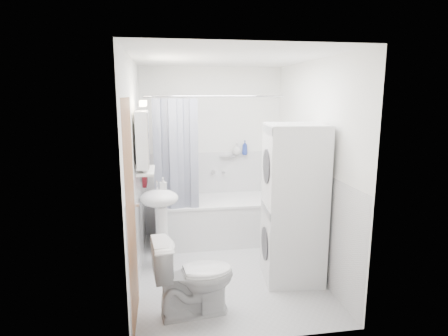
{
  "coord_description": "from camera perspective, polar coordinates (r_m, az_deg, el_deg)",
  "views": [
    {
      "loc": [
        -0.69,
        -4.01,
        2.02
      ],
      "look_at": [
        -0.01,
        0.15,
        1.19
      ],
      "focal_mm": 30.0,
      "sensor_mm": 36.0,
      "label": 1
    }
  ],
  "objects": [
    {
      "name": "wainscot",
      "position": [
        4.59,
        -0.14,
        -6.92
      ],
      "size": [
        1.98,
        2.58,
        2.58
      ],
      "color": "white",
      "rests_on": "ground"
    },
    {
      "name": "washer_dryer",
      "position": [
        4.13,
        10.5,
        -5.36
      ],
      "size": [
        0.67,
        0.66,
        1.72
      ],
      "rotation": [
        0.0,
        0.0,
        -0.1
      ],
      "color": "white",
      "rests_on": "ground"
    },
    {
      "name": "medicine_cabinet",
      "position": [
        4.14,
        -12.21,
        4.56
      ],
      "size": [
        0.13,
        0.5,
        0.71
      ],
      "color": "white",
      "rests_on": "room_walls"
    },
    {
      "name": "soap_pump",
      "position": [
        4.4,
        -9.24,
        -3.12
      ],
      "size": [
        0.08,
        0.17,
        0.08
      ],
      "primitive_type": "imported",
      "color": "gray",
      "rests_on": "sink"
    },
    {
      "name": "sink",
      "position": [
        4.42,
        -9.71,
        -6.39
      ],
      "size": [
        0.44,
        0.37,
        1.04
      ],
      "color": "white",
      "rests_on": "ground"
    },
    {
      "name": "shelf_cup",
      "position": [
        4.3,
        -11.77,
        0.75
      ],
      "size": [
        0.1,
        0.09,
        0.1
      ],
      "primitive_type": "imported",
      "color": "gray",
      "rests_on": "shelf"
    },
    {
      "name": "curtain_rod",
      "position": [
        4.67,
        -1.31,
        10.88
      ],
      "size": [
        1.74,
        0.02,
        0.02
      ],
      "primitive_type": "cylinder",
      "rotation": [
        0.0,
        1.57,
        0.0
      ],
      "color": "silver",
      "rests_on": "room_walls"
    },
    {
      "name": "floor",
      "position": [
        4.55,
        0.47,
        -15.27
      ],
      "size": [
        2.6,
        2.6,
        0.0
      ],
      "primitive_type": "plane",
      "color": "#B8B8BD",
      "rests_on": "ground"
    },
    {
      "name": "room_walls",
      "position": [
        4.11,
        0.5,
        3.65
      ],
      "size": [
        2.6,
        2.6,
        2.6
      ],
      "color": "white",
      "rests_on": "ground"
    },
    {
      "name": "shampoo_a",
      "position": [
        5.41,
        1.94,
        2.69
      ],
      "size": [
        0.13,
        0.17,
        0.13
      ],
      "primitive_type": "imported",
      "color": "gray",
      "rests_on": "shower_caddy"
    },
    {
      "name": "shelf_bottle",
      "position": [
        4.04,
        -11.92,
        -0.14
      ],
      "size": [
        0.07,
        0.18,
        0.07
      ],
      "primitive_type": "imported",
      "color": "gray",
      "rests_on": "shelf"
    },
    {
      "name": "towel",
      "position": [
        4.82,
        -12.13,
        2.88
      ],
      "size": [
        0.07,
        0.37,
        0.9
      ],
      "color": "#4C110E",
      "rests_on": "room_walls"
    },
    {
      "name": "shelf",
      "position": [
        4.2,
        -11.8,
        -0.38
      ],
      "size": [
        0.18,
        0.54,
        0.02
      ],
      "primitive_type": "cube",
      "color": "silver",
      "rests_on": "room_walls"
    },
    {
      "name": "shampoo_b",
      "position": [
        5.44,
        3.18,
        2.45
      ],
      "size": [
        0.08,
        0.21,
        0.08
      ],
      "primitive_type": "imported",
      "color": "navy",
      "rests_on": "shower_caddy"
    },
    {
      "name": "bathtub",
      "position": [
        5.25,
        -1.7,
        -7.65
      ],
      "size": [
        1.56,
        0.74,
        0.6
      ],
      "color": "white",
      "rests_on": "ground"
    },
    {
      "name": "door",
      "position": [
        3.62,
        -13.06,
        -5.56
      ],
      "size": [
        0.05,
        2.0,
        2.0
      ],
      "color": "brown",
      "rests_on": "ground"
    },
    {
      "name": "shower_curtain",
      "position": [
        4.69,
        -7.29,
        1.58
      ],
      "size": [
        0.55,
        0.02,
        1.45
      ],
      "color": "#121B40",
      "rests_on": "curtain_rod"
    },
    {
      "name": "tub_spout",
      "position": [
        5.44,
        -0.1,
        -0.58
      ],
      "size": [
        0.04,
        0.12,
        0.04
      ],
      "primitive_type": "cylinder",
      "rotation": [
        1.57,
        0.0,
        0.0
      ],
      "color": "silver",
      "rests_on": "room_walls"
    },
    {
      "name": "toilet",
      "position": [
        3.61,
        -4.61,
        -16.15
      ],
      "size": [
        0.8,
        0.51,
        0.74
      ],
      "primitive_type": "imported",
      "rotation": [
        0.0,
        0.0,
        1.69
      ],
      "color": "white",
      "rests_on": "ground"
    },
    {
      "name": "shower_caddy",
      "position": [
        5.4,
        0.44,
        1.86
      ],
      "size": [
        0.22,
        0.06,
        0.02
      ],
      "primitive_type": "cube",
      "color": "silver",
      "rests_on": "room_walls"
    }
  ]
}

